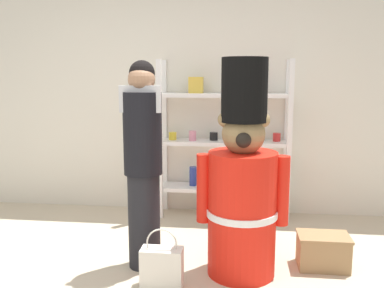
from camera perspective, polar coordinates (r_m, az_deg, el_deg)
name	(u,v)px	position (r m, az deg, el deg)	size (l,w,h in m)	color
back_wall	(181,94)	(4.68, -1.56, 6.77)	(6.40, 0.12, 2.60)	silver
merchandise_shelf	(223,139)	(4.47, 4.28, 0.63)	(1.38, 0.35, 1.67)	white
teddy_bear_guard	(242,188)	(3.19, 6.84, -5.95)	(0.69, 0.54, 1.64)	red
person_shopper	(143,161)	(3.27, -6.65, -2.24)	(0.31, 0.30, 1.62)	black
shopping_bag	(162,267)	(3.15, -4.11, -16.28)	(0.30, 0.15, 0.44)	silver
display_crate	(323,251)	(3.59, 17.32, -13.67)	(0.40, 0.27, 0.27)	#9E7A51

